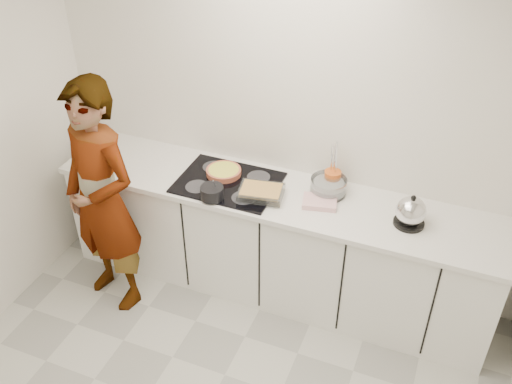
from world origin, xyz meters
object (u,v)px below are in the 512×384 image
at_px(baking_dish, 261,192).
at_px(utensil_crock, 332,180).
at_px(hob, 228,182).
at_px(kettle, 411,212).
at_px(saucepan, 212,192).
at_px(tart_dish, 224,171).
at_px(mixing_bowl, 328,187).
at_px(cook, 102,200).

bearing_deg(baking_dish, utensil_crock, 33.70).
distance_m(hob, kettle, 1.29).
xyz_separation_m(hob, saucepan, (-0.02, -0.22, 0.05)).
bearing_deg(kettle, baking_dish, -175.37).
xyz_separation_m(baking_dish, utensil_crock, (0.43, 0.29, 0.03)).
height_order(tart_dish, utensil_crock, utensil_crock).
relative_size(baking_dish, mixing_bowl, 1.14).
relative_size(saucepan, cook, 0.11).
bearing_deg(saucepan, baking_dish, 25.65).
relative_size(utensil_crock, cook, 0.08).
bearing_deg(hob, utensil_crock, 16.51).
xyz_separation_m(hob, kettle, (1.29, 0.01, 0.09)).
xyz_separation_m(baking_dish, kettle, (1.01, 0.08, 0.05)).
relative_size(hob, utensil_crock, 4.89).
height_order(baking_dish, cook, cook).
xyz_separation_m(baking_dish, cook, (-1.02, -0.43, -0.06)).
xyz_separation_m(tart_dish, utensil_crock, (0.78, 0.13, 0.04)).
relative_size(hob, baking_dish, 2.12).
bearing_deg(baking_dish, tart_dish, 156.73).
distance_m(baking_dish, utensil_crock, 0.52).
xyz_separation_m(mixing_bowl, utensil_crock, (0.01, 0.06, 0.02)).
relative_size(mixing_bowl, kettle, 1.11).
xyz_separation_m(saucepan, baking_dish, (0.31, 0.15, -0.01)).
height_order(mixing_bowl, kettle, kettle).
xyz_separation_m(hob, cook, (-0.74, -0.51, -0.02)).
distance_m(tart_dish, mixing_bowl, 0.78).
bearing_deg(cook, hob, 49.66).
xyz_separation_m(tart_dish, baking_dish, (0.35, -0.15, 0.01)).
relative_size(tart_dish, baking_dish, 0.87).
distance_m(baking_dish, kettle, 1.01).
distance_m(kettle, cook, 2.10).
bearing_deg(cook, kettle, 29.47).
height_order(mixing_bowl, cook, cook).
xyz_separation_m(hob, utensil_crock, (0.71, 0.21, 0.07)).
bearing_deg(saucepan, mixing_bowl, 27.11).
relative_size(saucepan, utensil_crock, 1.39).
bearing_deg(saucepan, kettle, 9.87).
relative_size(hob, mixing_bowl, 2.43).
xyz_separation_m(hob, baking_dish, (0.28, -0.07, 0.04)).
bearing_deg(mixing_bowl, kettle, -13.65).
height_order(hob, cook, cook).
distance_m(hob, cook, 0.90).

